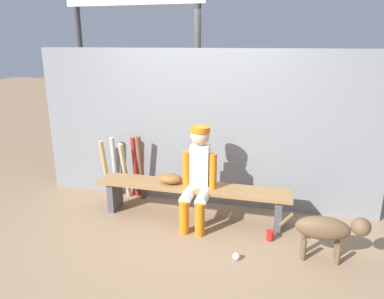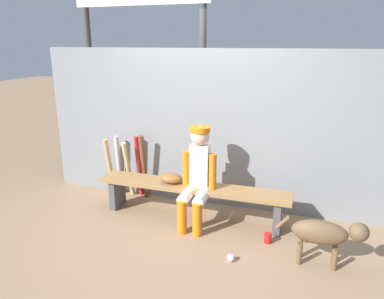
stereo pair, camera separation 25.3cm
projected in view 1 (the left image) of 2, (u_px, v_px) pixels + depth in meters
name	position (u px, v px, depth m)	size (l,w,h in m)	color
ground_plane	(192.00, 217.00, 4.43)	(30.00, 30.00, 0.00)	#937556
chainlink_fence	(202.00, 129.00, 4.59)	(4.44, 0.03, 2.01)	gray
dugout_bench	(192.00, 193.00, 4.33)	(2.35, 0.36, 0.43)	olive
player_seated	(198.00, 174.00, 4.12)	(0.41, 0.55, 1.16)	silver
baseball_glove	(171.00, 179.00, 4.35)	(0.28, 0.20, 0.12)	brown
bat_wood_dark	(141.00, 168.00, 4.80)	(0.06, 0.06, 0.91)	brown
bat_aluminum_red	(135.00, 167.00, 4.90)	(0.06, 0.06, 0.87)	#B22323
bat_wood_natural	(125.00, 171.00, 4.85)	(0.06, 0.06, 0.82)	tan
bat_aluminum_silver	(115.00, 167.00, 4.93)	(0.06, 0.06, 0.85)	#B7B7BC
bat_wood_tan	(105.00, 168.00, 4.94)	(0.06, 0.06, 0.82)	tan
baseball	(236.00, 256.00, 3.56)	(0.07, 0.07, 0.07)	white
cup_on_ground	(270.00, 236.00, 3.91)	(0.08, 0.08, 0.11)	red
cup_on_bench	(196.00, 179.00, 4.34)	(0.08, 0.08, 0.11)	silver
scoreboard	(139.00, 9.00, 5.03)	(2.35, 0.27, 3.56)	#3F3F42
dog	(329.00, 229.00, 3.48)	(0.84, 0.20, 0.49)	brown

